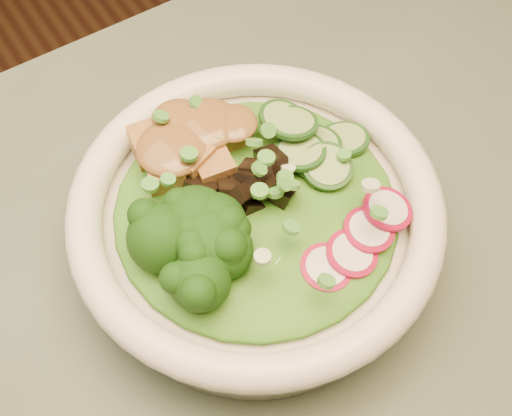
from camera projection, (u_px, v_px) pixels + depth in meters
salad_bowl at (256, 223)px, 0.46m from camera, size 0.24×0.24×0.06m
lettuce_bed at (256, 207)px, 0.44m from camera, size 0.18×0.18×0.02m
broccoli_florets at (198, 258)px, 0.41m from camera, size 0.08×0.08×0.04m
radish_slices at (334, 255)px, 0.42m from camera, size 0.10×0.06×0.02m
cucumber_slices at (314, 142)px, 0.46m from camera, size 0.08×0.08×0.03m
mushroom_heap at (243, 188)px, 0.44m from camera, size 0.08×0.08×0.04m
tofu_cubes at (191, 151)px, 0.46m from camera, size 0.09×0.07×0.03m
peanut_sauce at (189, 140)px, 0.45m from camera, size 0.06×0.05×0.01m
scallion_garnish at (256, 189)px, 0.43m from camera, size 0.17×0.17×0.02m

